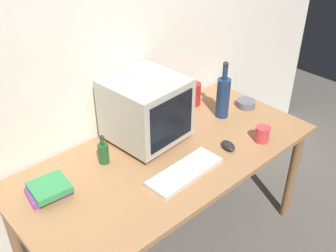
% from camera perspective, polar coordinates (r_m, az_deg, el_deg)
% --- Properties ---
extents(ground_plane, '(6.00, 6.00, 0.00)m').
position_cam_1_polar(ground_plane, '(2.63, 0.00, -16.92)').
color(ground_plane, '#56514C').
extents(back_wall, '(4.00, 0.08, 2.50)m').
position_cam_1_polar(back_wall, '(2.20, -8.29, 12.38)').
color(back_wall, silver).
rests_on(back_wall, ground).
extents(desk, '(1.69, 0.80, 0.73)m').
position_cam_1_polar(desk, '(2.17, 0.00, -5.77)').
color(desk, '#9E7047').
rests_on(desk, ground).
extents(crt_monitor, '(0.41, 0.42, 0.37)m').
position_cam_1_polar(crt_monitor, '(2.14, -3.20, 2.39)').
color(crt_monitor, '#B2AD9E').
rests_on(crt_monitor, desk).
extents(keyboard, '(0.43, 0.17, 0.02)m').
position_cam_1_polar(keyboard, '(1.99, 2.47, -6.67)').
color(keyboard, beige).
rests_on(keyboard, desk).
extents(computer_mouse, '(0.09, 0.11, 0.04)m').
position_cam_1_polar(computer_mouse, '(2.18, 8.73, -2.84)').
color(computer_mouse, black).
rests_on(computer_mouse, desk).
extents(bottle_tall, '(0.08, 0.08, 0.36)m').
position_cam_1_polar(bottle_tall, '(2.41, 7.98, 4.30)').
color(bottle_tall, navy).
rests_on(bottle_tall, desk).
extents(bottle_short, '(0.06, 0.06, 0.17)m').
position_cam_1_polar(bottle_short, '(2.06, -9.34, -3.80)').
color(bottle_short, '#1E4C23').
rests_on(bottle_short, desk).
extents(book_stack, '(0.21, 0.19, 0.06)m').
position_cam_1_polar(book_stack, '(1.94, -16.87, -8.77)').
color(book_stack, '#843893').
rests_on(book_stack, desk).
extents(mug, '(0.12, 0.08, 0.09)m').
position_cam_1_polar(mug, '(2.27, 13.52, -1.10)').
color(mug, '#CC383D').
rests_on(mug, desk).
extents(cd_spindle, '(0.12, 0.12, 0.04)m').
position_cam_1_polar(cd_spindle, '(2.60, 11.23, 3.21)').
color(cd_spindle, '#595B66').
rests_on(cd_spindle, desk).
extents(metal_canister, '(0.09, 0.09, 0.15)m').
position_cam_1_polar(metal_canister, '(2.55, 3.76, 4.65)').
color(metal_canister, '#A51E19').
rests_on(metal_canister, desk).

